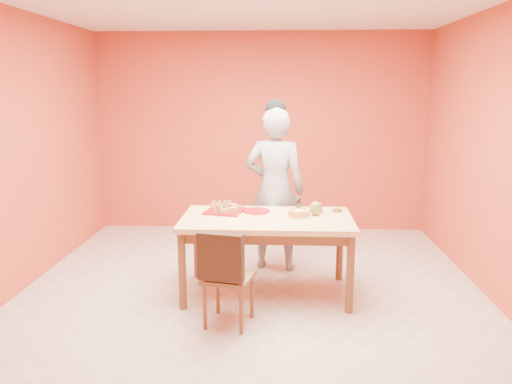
{
  "coord_description": "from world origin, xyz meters",
  "views": [
    {
      "loc": [
        0.27,
        -4.36,
        1.94
      ],
      "look_at": [
        0.04,
        0.3,
        0.98
      ],
      "focal_mm": 35.0,
      "sensor_mm": 36.0,
      "label": 1
    }
  ],
  "objects_px": {
    "red_dinner_plate": "(257,211)",
    "magenta_glass": "(319,208)",
    "pastry_platter": "(225,211)",
    "egg_ornament": "(316,208)",
    "person": "(275,190)",
    "sponge_cake": "(299,213)",
    "dining_chair": "(228,275)",
    "checker_tin": "(337,210)",
    "dining_table": "(267,227)"
  },
  "relations": [
    {
      "from": "red_dinner_plate",
      "to": "magenta_glass",
      "type": "height_order",
      "value": "magenta_glass"
    },
    {
      "from": "pastry_platter",
      "to": "egg_ornament",
      "type": "bearing_deg",
      "value": -5.99
    },
    {
      "from": "person",
      "to": "red_dinner_plate",
      "type": "relative_size",
      "value": 6.62
    },
    {
      "from": "pastry_platter",
      "to": "sponge_cake",
      "type": "xyz_separation_m",
      "value": [
        0.72,
        -0.15,
        0.03
      ]
    },
    {
      "from": "dining_chair",
      "to": "pastry_platter",
      "type": "xyz_separation_m",
      "value": [
        -0.12,
        0.86,
        0.33
      ]
    },
    {
      "from": "red_dinner_plate",
      "to": "checker_tin",
      "type": "xyz_separation_m",
      "value": [
        0.79,
        0.04,
        0.01
      ]
    },
    {
      "from": "dining_table",
      "to": "sponge_cake",
      "type": "bearing_deg",
      "value": 5.99
    },
    {
      "from": "sponge_cake",
      "to": "checker_tin",
      "type": "bearing_deg",
      "value": 29.54
    },
    {
      "from": "egg_ornament",
      "to": "person",
      "type": "bearing_deg",
      "value": 124.42
    },
    {
      "from": "dining_table",
      "to": "dining_chair",
      "type": "bearing_deg",
      "value": -113.82
    },
    {
      "from": "person",
      "to": "red_dinner_plate",
      "type": "xyz_separation_m",
      "value": [
        -0.17,
        -0.5,
        -0.11
      ]
    },
    {
      "from": "sponge_cake",
      "to": "checker_tin",
      "type": "height_order",
      "value": "sponge_cake"
    },
    {
      "from": "dining_chair",
      "to": "sponge_cake",
      "type": "relative_size",
      "value": 4.08
    },
    {
      "from": "magenta_glass",
      "to": "checker_tin",
      "type": "bearing_deg",
      "value": 12.75
    },
    {
      "from": "person",
      "to": "pastry_platter",
      "type": "relative_size",
      "value": 5.08
    },
    {
      "from": "pastry_platter",
      "to": "magenta_glass",
      "type": "bearing_deg",
      "value": 1.51
    },
    {
      "from": "dining_chair",
      "to": "checker_tin",
      "type": "height_order",
      "value": "dining_chair"
    },
    {
      "from": "dining_table",
      "to": "checker_tin",
      "type": "bearing_deg",
      "value": 19.93
    },
    {
      "from": "red_dinner_plate",
      "to": "sponge_cake",
      "type": "relative_size",
      "value": 1.29
    },
    {
      "from": "person",
      "to": "magenta_glass",
      "type": "relative_size",
      "value": 19.06
    },
    {
      "from": "dining_chair",
      "to": "magenta_glass",
      "type": "height_order",
      "value": "magenta_glass"
    },
    {
      "from": "red_dinner_plate",
      "to": "sponge_cake",
      "type": "height_order",
      "value": "sponge_cake"
    },
    {
      "from": "dining_chair",
      "to": "egg_ornament",
      "type": "relative_size",
      "value": 6.13
    },
    {
      "from": "person",
      "to": "sponge_cake",
      "type": "height_order",
      "value": "person"
    },
    {
      "from": "dining_chair",
      "to": "pastry_platter",
      "type": "bearing_deg",
      "value": 110.75
    },
    {
      "from": "person",
      "to": "checker_tin",
      "type": "bearing_deg",
      "value": 152.07
    },
    {
      "from": "red_dinner_plate",
      "to": "magenta_glass",
      "type": "bearing_deg",
      "value": 0.0
    },
    {
      "from": "dining_table",
      "to": "egg_ornament",
      "type": "height_order",
      "value": "egg_ornament"
    },
    {
      "from": "egg_ornament",
      "to": "pastry_platter",
      "type": "bearing_deg",
      "value": 175.83
    },
    {
      "from": "magenta_glass",
      "to": "checker_tin",
      "type": "distance_m",
      "value": 0.18
    },
    {
      "from": "red_dinner_plate",
      "to": "egg_ornament",
      "type": "height_order",
      "value": "egg_ornament"
    },
    {
      "from": "pastry_platter",
      "to": "checker_tin",
      "type": "height_order",
      "value": "checker_tin"
    },
    {
      "from": "red_dinner_plate",
      "to": "magenta_glass",
      "type": "relative_size",
      "value": 2.88
    },
    {
      "from": "dining_table",
      "to": "magenta_glass",
      "type": "xyz_separation_m",
      "value": [
        0.5,
        0.21,
        0.14
      ]
    },
    {
      "from": "dining_chair",
      "to": "red_dinner_plate",
      "type": "distance_m",
      "value": 0.96
    },
    {
      "from": "magenta_glass",
      "to": "red_dinner_plate",
      "type": "bearing_deg",
      "value": -180.0
    },
    {
      "from": "checker_tin",
      "to": "sponge_cake",
      "type": "bearing_deg",
      "value": -150.46
    },
    {
      "from": "dining_table",
      "to": "egg_ornament",
      "type": "relative_size",
      "value": 11.63
    },
    {
      "from": "magenta_glass",
      "to": "egg_ornament",
      "type": "bearing_deg",
      "value": -110.54
    },
    {
      "from": "person",
      "to": "sponge_cake",
      "type": "distance_m",
      "value": 0.72
    },
    {
      "from": "magenta_glass",
      "to": "dining_chair",
      "type": "bearing_deg",
      "value": -132.33
    },
    {
      "from": "dining_table",
      "to": "dining_chair",
      "type": "xyz_separation_m",
      "value": [
        -0.3,
        -0.67,
        -0.23
      ]
    },
    {
      "from": "sponge_cake",
      "to": "magenta_glass",
      "type": "relative_size",
      "value": 2.24
    },
    {
      "from": "dining_chair",
      "to": "red_dinner_plate",
      "type": "height_order",
      "value": "dining_chair"
    },
    {
      "from": "dining_chair",
      "to": "magenta_glass",
      "type": "xyz_separation_m",
      "value": [
        0.8,
        0.88,
        0.37
      ]
    },
    {
      "from": "dining_chair",
      "to": "sponge_cake",
      "type": "bearing_deg",
      "value": 62.3
    },
    {
      "from": "person",
      "to": "checker_tin",
      "type": "distance_m",
      "value": 0.78
    },
    {
      "from": "sponge_cake",
      "to": "checker_tin",
      "type": "xyz_separation_m",
      "value": [
        0.38,
        0.21,
        -0.02
      ]
    },
    {
      "from": "pastry_platter",
      "to": "red_dinner_plate",
      "type": "xyz_separation_m",
      "value": [
        0.31,
        0.02,
        -0.0
      ]
    },
    {
      "from": "dining_table",
      "to": "pastry_platter",
      "type": "xyz_separation_m",
      "value": [
        -0.42,
        0.18,
        0.1
      ]
    }
  ]
}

